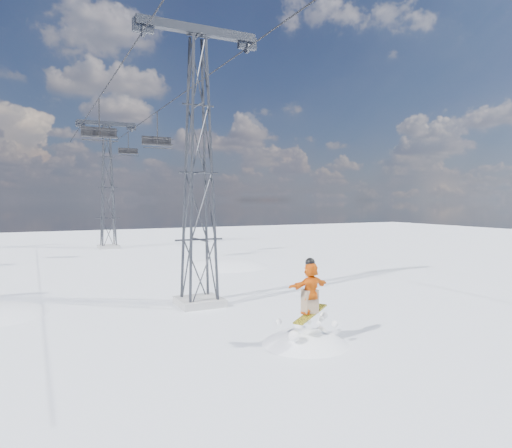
% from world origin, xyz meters
% --- Properties ---
extents(ground, '(120.00, 120.00, 0.00)m').
position_xyz_m(ground, '(0.00, 0.00, 0.00)').
color(ground, white).
rests_on(ground, ground).
extents(snow_terrain, '(39.00, 37.00, 22.00)m').
position_xyz_m(snow_terrain, '(-4.77, 21.24, -9.59)').
color(snow_terrain, white).
rests_on(snow_terrain, ground).
extents(lift_tower_near, '(5.20, 1.80, 11.43)m').
position_xyz_m(lift_tower_near, '(0.80, 8.00, 5.47)').
color(lift_tower_near, '#999999').
rests_on(lift_tower_near, ground).
extents(lift_tower_far, '(5.20, 1.80, 11.43)m').
position_xyz_m(lift_tower_far, '(0.80, 33.00, 5.47)').
color(lift_tower_far, '#999999').
rests_on(lift_tower_far, ground).
extents(haul_cables, '(4.46, 51.00, 0.06)m').
position_xyz_m(haul_cables, '(0.80, 19.50, 10.85)').
color(haul_cables, black).
rests_on(haul_cables, ground).
extents(snowboarder_jump, '(4.40, 4.40, 6.62)m').
position_xyz_m(snowboarder_jump, '(1.99, 1.70, -1.65)').
color(snowboarder_jump, white).
rests_on(snowboarder_jump, ground).
extents(lift_chair_mid, '(2.19, 0.63, 2.72)m').
position_xyz_m(lift_chair_mid, '(3.00, 23.57, 8.68)').
color(lift_chair_mid, black).
rests_on(lift_chair_mid, ground).
extents(lift_chair_far, '(2.20, 0.63, 2.73)m').
position_xyz_m(lift_chair_far, '(-1.40, 20.86, 8.66)').
color(lift_chair_far, black).
rests_on(lift_chair_far, ground).
extents(lift_chair_extra, '(1.84, 0.53, 2.28)m').
position_xyz_m(lift_chair_extra, '(3.00, 34.71, 9.03)').
color(lift_chair_extra, black).
rests_on(lift_chair_extra, ground).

